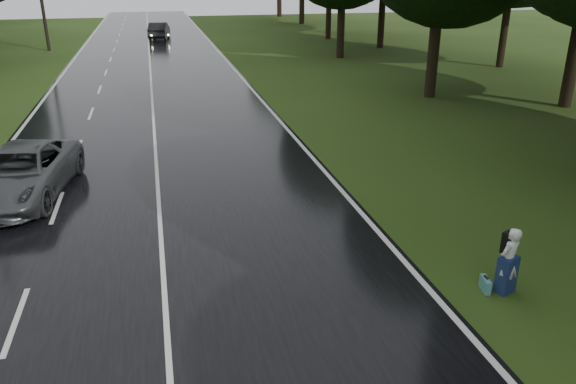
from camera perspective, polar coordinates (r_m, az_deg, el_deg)
name	(u,v)px	position (r m, az deg, el deg)	size (l,w,h in m)	color
ground	(169,362)	(11.01, -12.05, -16.58)	(160.00, 160.00, 0.00)	#2A4213
road	(153,111)	(29.47, -13.61, 8.07)	(12.00, 140.00, 0.04)	black
lane_center	(153,110)	(29.46, -13.61, 8.12)	(0.12, 140.00, 0.01)	silver
grey_car	(20,173)	(19.30, -25.63, 1.77)	(2.62, 5.69, 1.58)	#484B4D
far_car	(159,30)	(60.31, -13.00, 15.75)	(1.70, 4.89, 1.61)	black
hitchhiker	(508,263)	(13.33, 21.54, -6.71)	(0.67, 0.65, 1.57)	silver
suitcase	(485,284)	(13.47, 19.46, -8.87)	(0.13, 0.44, 0.32)	teal
utility_pole_far	(49,51)	(54.61, -23.15, 13.11)	(1.80, 0.28, 10.66)	black
tree_right_d	(429,97)	(32.96, 14.19, 9.41)	(9.48, 9.48, 14.81)	black
tree_right_e	(340,58)	(46.58, 5.30, 13.47)	(9.36, 9.36, 14.63)	black
tree_right_f	(328,39)	(59.18, 4.09, 15.30)	(9.73, 9.73, 15.20)	black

